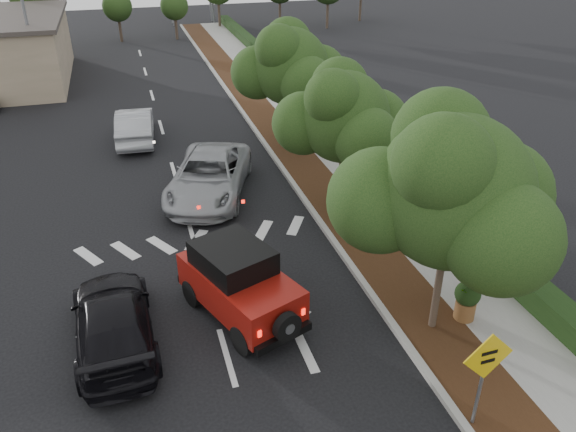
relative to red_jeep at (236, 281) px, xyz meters
name	(u,v)px	position (x,y,z in m)	size (l,w,h in m)	color
ground	(227,357)	(-0.65, -1.72, -1.08)	(120.00, 120.00, 0.00)	black
curb	(275,159)	(3.95, 10.28, -1.00)	(0.20, 70.00, 0.15)	#9E9B93
planting_strip	(296,157)	(4.95, 10.28, -1.02)	(1.80, 70.00, 0.12)	black
sidewalk	(335,152)	(6.85, 10.28, -1.02)	(2.00, 70.00, 0.12)	gray
hedge	(363,142)	(8.25, 10.28, -0.68)	(0.80, 70.00, 0.80)	black
transmission_tower	(194,23)	(5.35, 46.28, -1.08)	(7.00, 4.00, 28.00)	slate
street_tree_near	(431,328)	(4.95, -2.22, -1.08)	(3.80, 3.80, 5.92)	#163311
street_tree_mid	(339,212)	(4.95, 4.78, -1.08)	(3.20, 3.20, 5.32)	#163311
street_tree_far	(290,150)	(4.95, 11.28, -1.08)	(3.40, 3.40, 5.62)	#163311
light_pole_a	(42,95)	(-7.15, 24.28, -1.08)	(2.00, 0.22, 9.00)	slate
light_pole_b	(42,54)	(-8.15, 36.28, -1.08)	(2.00, 0.22, 9.00)	slate
red_jeep	(236,281)	(0.00, 0.00, 0.00)	(3.10, 4.34, 2.12)	black
silver_suv_ahead	(209,176)	(0.51, 7.66, -0.25)	(2.76, 5.98, 1.66)	#999BA0
black_suv_oncoming	(113,321)	(-3.34, -0.36, -0.36)	(2.01, 4.94, 1.43)	black
silver_sedan_oncoming	(135,125)	(-1.98, 14.67, -0.28)	(1.68, 4.82, 1.59)	#A1A3A8
speed_hump_sign	(485,368)	(4.16, -5.46, 0.68)	(1.19, 0.11, 2.54)	slate
terracotta_planter	(467,297)	(5.95, -2.19, -0.25)	(0.71, 0.71, 1.23)	brown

